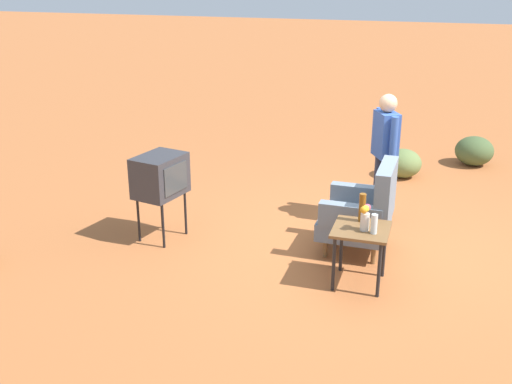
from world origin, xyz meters
The scene contains 10 objects.
ground_plane centered at (0.00, 0.00, 0.00)m, with size 60.00×60.00×0.00m, color #AD6033.
armchair centered at (0.25, 0.02, 0.50)m, with size 0.79×0.79×1.06m.
side_table centered at (1.01, 0.09, 0.53)m, with size 0.56×0.56×0.62m.
tv_on_stand centered at (0.58, -2.31, 0.78)m, with size 0.68×0.56×1.03m.
person_standing centered at (-0.72, 0.11, 0.94)m, with size 0.51×0.36×1.64m.
bottle_short_clear centered at (1.10, 0.22, 0.72)m, with size 0.06×0.06×0.20m, color silver.
bottle_tall_amber centered at (0.83, 0.06, 0.77)m, with size 0.07×0.07×0.30m, color brown.
flower_vase centered at (1.05, 0.12, 0.77)m, with size 0.14×0.10×0.27m.
shrub_near centered at (-2.57, 0.24, 0.22)m, with size 0.57×0.57×0.44m, color olive.
shrub_far centered at (-3.53, 1.30, 0.24)m, with size 0.61×0.61×0.47m, color #475B33.
Camera 1 is at (6.70, 0.75, 3.11)m, focal length 43.13 mm.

